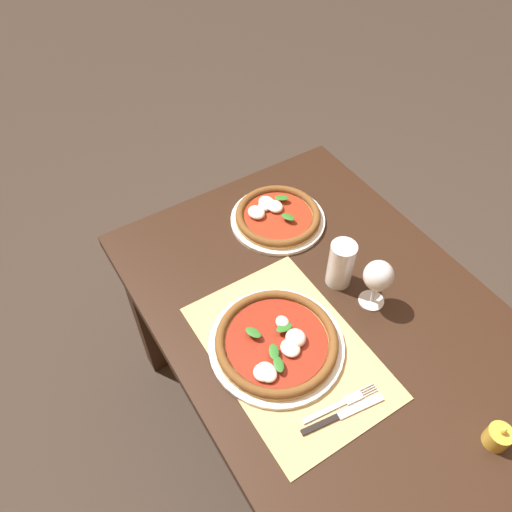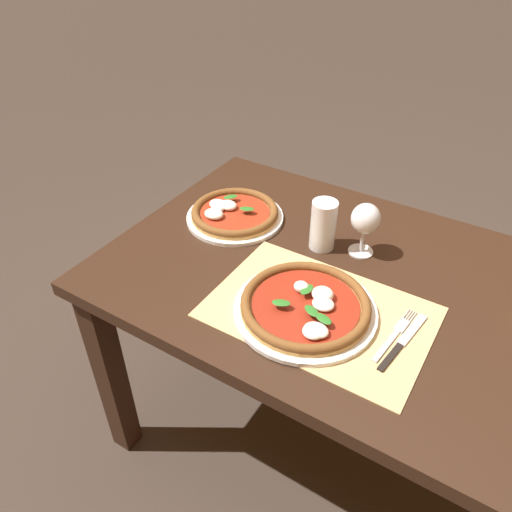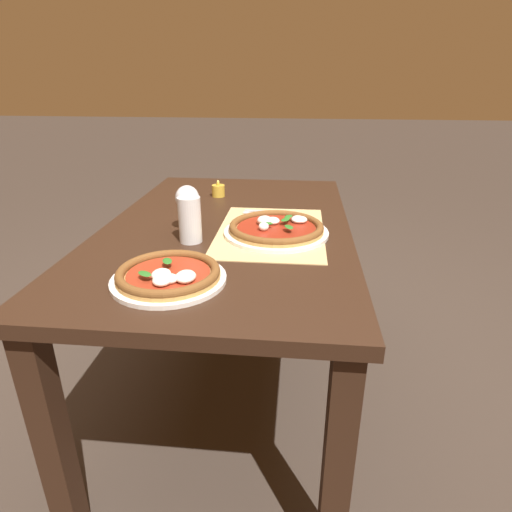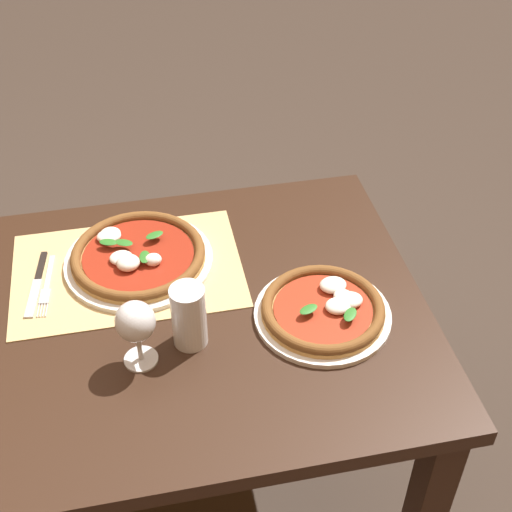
{
  "view_description": "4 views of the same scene",
  "coord_description": "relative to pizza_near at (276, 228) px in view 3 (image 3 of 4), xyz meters",
  "views": [
    {
      "loc": [
        0.43,
        -0.57,
        1.86
      ],
      "look_at": [
        -0.36,
        -0.08,
        0.78
      ],
      "focal_mm": 35.0,
      "sensor_mm": 36.0,
      "label": 1
    },
    {
      "loc": [
        0.27,
        -0.98,
        1.58
      ],
      "look_at": [
        -0.27,
        -0.12,
        0.8
      ],
      "focal_mm": 35.0,
      "sensor_mm": 36.0,
      "label": 2
    },
    {
      "loc": [
        -1.43,
        -0.25,
        1.23
      ],
      "look_at": [
        -0.35,
        -0.14,
        0.77
      ],
      "focal_mm": 30.0,
      "sensor_mm": 36.0,
      "label": 3
    },
    {
      "loc": [
        -0.11,
        1.1,
        1.85
      ],
      "look_at": [
        -0.35,
        -0.07,
        0.81
      ],
      "focal_mm": 50.0,
      "sensor_mm": 36.0,
      "label": 4
    }
  ],
  "objects": [
    {
      "name": "votive_candle",
      "position": [
        0.46,
        0.28,
        0.0
      ],
      "size": [
        0.06,
        0.06,
        0.07
      ],
      "color": "gold",
      "rests_on": "dining_table"
    },
    {
      "name": "dining_table",
      "position": [
        0.09,
        0.18,
        -0.12
      ],
      "size": [
        1.41,
        0.86,
        0.74
      ],
      "color": "black",
      "rests_on": "ground"
    },
    {
      "name": "pint_glass",
      "position": [
        -0.09,
        0.27,
        0.05
      ],
      "size": [
        0.07,
        0.07,
        0.15
      ],
      "color": "silver",
      "rests_on": "dining_table"
    },
    {
      "name": "wine_glass",
      "position": [
        0.02,
        0.3,
        0.08
      ],
      "size": [
        0.08,
        0.08,
        0.16
      ],
      "color": "silver",
      "rests_on": "dining_table"
    },
    {
      "name": "pizza_far",
      "position": [
        -0.38,
        0.25,
        -0.0
      ],
      "size": [
        0.3,
        0.3,
        0.05
      ],
      "color": "silver",
      "rests_on": "dining_table"
    },
    {
      "name": "knife",
      "position": [
        0.23,
        0.03,
        -0.02
      ],
      "size": [
        0.05,
        0.22,
        0.01
      ],
      "color": "black",
      "rests_on": "paper_placemat"
    },
    {
      "name": "paper_placemat",
      "position": [
        0.03,
        0.02,
        -0.02
      ],
      "size": [
        0.53,
        0.36,
        0.0
      ],
      "primitive_type": "cube",
      "color": "tan",
      "rests_on": "dining_table"
    },
    {
      "name": "pizza_near",
      "position": [
        0.0,
        0.0,
        0.0
      ],
      "size": [
        0.35,
        0.35,
        0.05
      ],
      "color": "silver",
      "rests_on": "paper_placemat"
    },
    {
      "name": "ground_plane",
      "position": [
        0.09,
        0.18,
        -0.76
      ],
      "size": [
        24.0,
        24.0,
        0.0
      ],
      "primitive_type": "plane",
      "color": "#382D26"
    },
    {
      "name": "fork",
      "position": [
        0.21,
        0.04,
        -0.02
      ],
      "size": [
        0.04,
        0.2,
        0.0
      ],
      "color": "#B7B7BC",
      "rests_on": "paper_placemat"
    }
  ]
}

